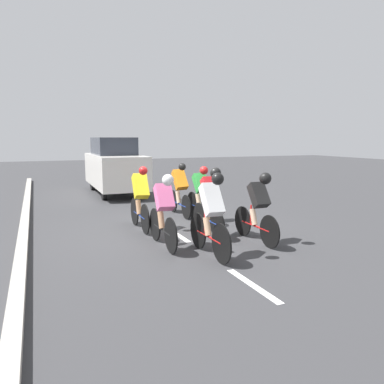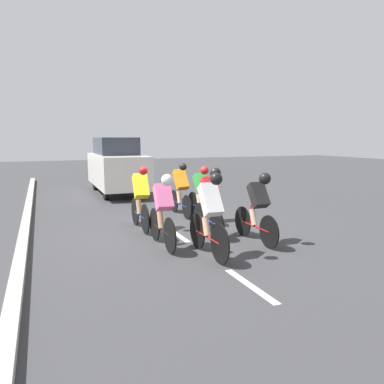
% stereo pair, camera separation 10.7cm
% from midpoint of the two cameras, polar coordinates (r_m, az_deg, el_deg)
% --- Properties ---
extents(ground_plane, '(60.00, 60.00, 0.00)m').
position_cam_midpoint_polar(ground_plane, '(8.93, -2.91, -5.79)').
color(ground_plane, '#38383A').
extents(lane_stripe_near, '(0.12, 1.40, 0.01)m').
position_cam_midpoint_polar(lane_stripe_near, '(5.77, 9.40, -13.85)').
color(lane_stripe_near, white).
rests_on(lane_stripe_near, ground).
extents(lane_stripe_mid, '(0.12, 1.40, 0.01)m').
position_cam_midpoint_polar(lane_stripe_mid, '(8.52, -1.93, -6.45)').
color(lane_stripe_mid, white).
rests_on(lane_stripe_mid, ground).
extents(lane_stripe_far, '(0.12, 1.40, 0.01)m').
position_cam_midpoint_polar(lane_stripe_far, '(11.51, -7.42, -2.65)').
color(lane_stripe_far, white).
rests_on(lane_stripe_far, ground).
extents(curb, '(0.20, 25.67, 0.14)m').
position_cam_midpoint_polar(curb, '(8.03, -24.11, -7.60)').
color(curb, '#A8A399').
rests_on(curb, ground).
extents(cyclist_black, '(0.32, 1.70, 1.49)m').
position_cam_midpoint_polar(cyclist_black, '(7.81, 10.39, -1.98)').
color(cyclist_black, black).
rests_on(cyclist_black, ground).
extents(cyclist_red, '(0.34, 1.60, 1.54)m').
position_cam_midpoint_polar(cyclist_red, '(8.30, 3.14, -1.03)').
color(cyclist_red, black).
rests_on(cyclist_red, ground).
extents(cyclist_orange, '(0.35, 1.70, 1.50)m').
position_cam_midpoint_polar(cyclist_orange, '(10.37, -1.45, 0.55)').
color(cyclist_orange, black).
rests_on(cyclist_orange, ground).
extents(cyclist_green, '(0.34, 1.68, 1.46)m').
position_cam_midpoint_polar(cyclist_green, '(9.68, 1.70, -0.13)').
color(cyclist_green, black).
rests_on(cyclist_green, ground).
extents(cyclist_yellow, '(0.34, 1.65, 1.53)m').
position_cam_midpoint_polar(cyclist_yellow, '(8.86, -7.51, -0.77)').
color(cyclist_yellow, black).
rests_on(cyclist_yellow, ground).
extents(cyclist_pink, '(0.34, 1.69, 1.49)m').
position_cam_midpoint_polar(cyclist_pink, '(7.38, -4.03, -2.60)').
color(cyclist_pink, black).
rests_on(cyclist_pink, ground).
extents(cyclist_white, '(0.33, 1.71, 1.57)m').
position_cam_midpoint_polar(cyclist_white, '(6.78, 3.18, -3.24)').
color(cyclist_white, black).
rests_on(cyclist_white, ground).
extents(support_car, '(1.70, 4.48, 2.18)m').
position_cam_midpoint_polar(support_car, '(14.93, -11.19, 3.96)').
color(support_car, black).
rests_on(support_car, ground).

